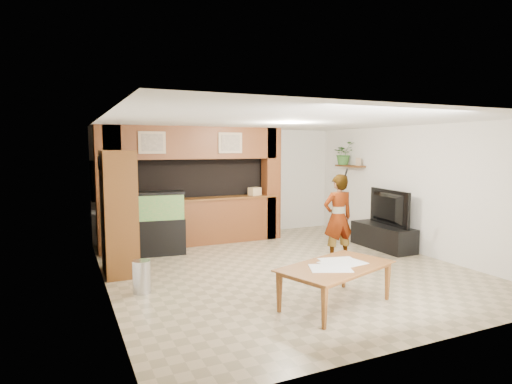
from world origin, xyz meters
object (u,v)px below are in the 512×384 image
dining_table (337,286)px  person (338,218)px  aquarium (155,224)px  television (384,208)px  pantry_cabinet (119,213)px

dining_table → person: bearing=35.9°
aquarium → television: size_ratio=0.97×
pantry_cabinet → aquarium: bearing=52.2°
television → dining_table: size_ratio=0.82×
pantry_cabinet → dining_table: (2.49, -2.80, -0.77)m
television → dining_table: (-2.86, -2.38, -0.60)m
person → television: bearing=-159.8°
pantry_cabinet → television: pantry_cabinet is taller
television → person: bearing=112.5°
pantry_cabinet → television: size_ratio=1.60×
pantry_cabinet → person: 3.98m
aquarium → dining_table: size_ratio=0.79×
pantry_cabinet → aquarium: pantry_cabinet is taller
pantry_cabinet → dining_table: size_ratio=1.31×
person → dining_table: person is taller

